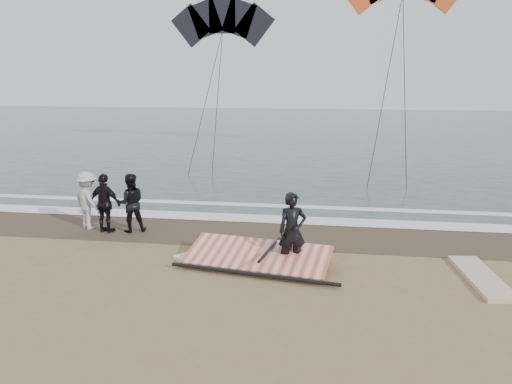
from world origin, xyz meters
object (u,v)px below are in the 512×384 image
man_main (292,231)px  board_cream (214,250)px  sail_rig (256,256)px  board_white (481,277)px

man_main → board_cream: bearing=140.5°
sail_rig → man_main: bearing=-5.5°
board_cream → man_main: bearing=16.5°
man_main → sail_rig: size_ratio=0.46×
man_main → board_cream: man_main is taller
board_white → sail_rig: size_ratio=0.63×
board_cream → sail_rig: 1.43m
board_cream → sail_rig: (1.23, -0.70, 0.15)m
man_main → board_cream: (-2.14, 0.79, -0.89)m
board_white → board_cream: 6.57m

